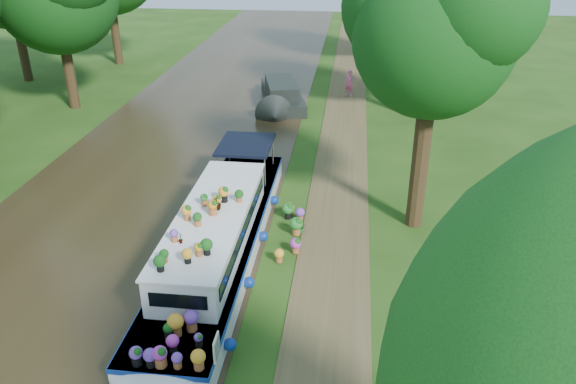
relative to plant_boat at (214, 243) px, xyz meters
The scene contains 8 objects.
ground 2.43m from the plant_boat, ahead, with size 100.00×100.00×0.00m, color #204310.
canal_water 3.86m from the plant_boat, behind, with size 10.00×100.00×0.02m, color #2D2313.
towpath 3.57m from the plant_boat, ahead, with size 2.20×100.00×0.03m, color #4E4124.
plant_boat is the anchor object (origin of this frame).
tree_near_overhang 9.02m from the plant_boat, 29.62° to the left, with size 5.52×5.28×8.99m.
second_boat 16.20m from the plant_boat, 90.39° to the left, with size 3.27×7.11×1.31m.
pedestrian_pink 18.52m from the plant_boat, 78.87° to the left, with size 0.56×0.37×1.53m, color #D25675.
verge_plant 3.34m from the plant_boat, 45.48° to the left, with size 0.41×0.35×0.45m, color #1E6523.
Camera 1 is at (1.52, -13.99, 9.39)m, focal length 35.00 mm.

